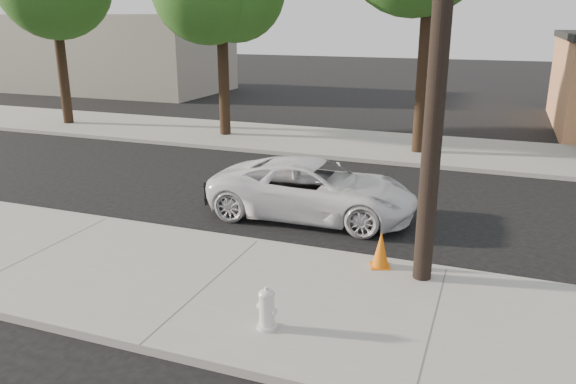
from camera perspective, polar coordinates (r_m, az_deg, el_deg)
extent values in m
plane|color=black|center=(14.18, 0.37, -2.47)|extent=(120.00, 120.00, 0.00)
cube|color=gray|center=(10.55, -7.90, -9.46)|extent=(90.00, 4.40, 0.15)
cube|color=gray|center=(22.03, 8.11, 4.74)|extent=(90.00, 5.00, 0.15)
cube|color=#9E9B93|center=(12.34, -3.04, -5.22)|extent=(90.00, 0.12, 0.16)
cube|color=gray|center=(40.86, -16.87, 13.34)|extent=(14.00, 8.00, 5.00)
cylinder|color=black|center=(9.87, 15.29, 15.88)|extent=(0.34, 0.34, 9.00)
cylinder|color=black|center=(27.82, -21.88, 11.13)|extent=(0.44, 0.44, 4.50)
cylinder|color=black|center=(23.42, -6.54, 11.00)|extent=(0.44, 0.44, 4.25)
cylinder|color=black|center=(20.61, 13.47, 10.50)|extent=(0.44, 0.44, 4.75)
imported|color=white|center=(13.97, 2.60, 0.29)|extent=(5.20, 2.51, 1.43)
cylinder|color=silver|center=(9.03, -2.15, -13.44)|extent=(0.32, 0.32, 0.06)
cylinder|color=silver|center=(8.90, -2.17, -12.08)|extent=(0.24, 0.24, 0.55)
ellipsoid|color=silver|center=(8.76, -2.19, -10.38)|extent=(0.26, 0.26, 0.18)
cylinder|color=silver|center=(8.88, -2.17, -11.77)|extent=(0.36, 0.20, 0.11)
cylinder|color=silver|center=(8.88, -2.17, -11.77)|extent=(0.19, 0.21, 0.14)
cube|color=orange|center=(11.19, 9.32, -7.41)|extent=(0.48, 0.48, 0.02)
cone|color=orange|center=(11.05, 9.41, -5.74)|extent=(0.42, 0.42, 0.73)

